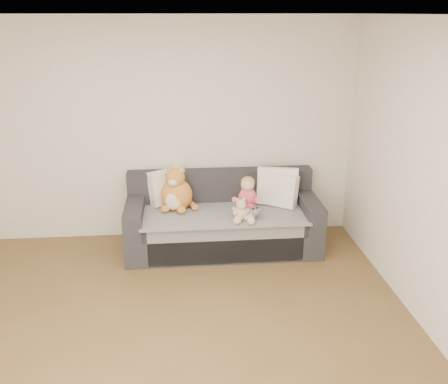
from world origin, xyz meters
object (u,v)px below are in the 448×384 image
plush_cat (176,192)px  sippy_cup (241,212)px  teddy_bear (241,211)px  sofa (222,222)px  toddler (247,199)px

plush_cat → sippy_cup: 0.78m
plush_cat → teddy_bear: 0.80m
teddy_bear → sippy_cup: teddy_bear is taller
teddy_bear → sippy_cup: 0.10m
sofa → teddy_bear: (0.17, -0.33, 0.27)m
plush_cat → teddy_bear: size_ratio=2.16×
sofa → teddy_bear: sofa is taller
plush_cat → teddy_bear: bearing=-12.9°
plush_cat → sippy_cup: plush_cat is taller
sofa → plush_cat: plush_cat is taller
sippy_cup → toddler: bearing=30.3°
toddler → teddy_bear: (-0.08, -0.13, -0.08)m
toddler → teddy_bear: size_ratio=1.77×
plush_cat → sippy_cup: (0.71, -0.30, -0.15)m
teddy_bear → plush_cat: bearing=128.5°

